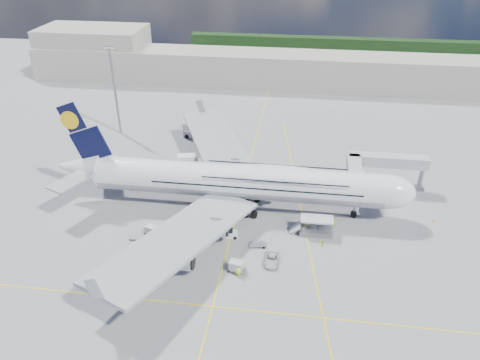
# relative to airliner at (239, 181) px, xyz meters

# --- Properties ---
(ground) EXTENTS (300.00, 300.00, 0.00)m
(ground) POSITION_rel_airliner_xyz_m (-0.26, -10.00, -6.87)
(ground) COLOR gray
(ground) RESTS_ON ground
(taxi_line_main) EXTENTS (0.25, 220.00, 0.01)m
(taxi_line_main) POSITION_rel_airliner_xyz_m (-0.26, -10.00, -6.86)
(taxi_line_main) COLOR yellow
(taxi_line_main) RESTS_ON ground
(taxi_line_cross) EXTENTS (120.00, 0.25, 0.01)m
(taxi_line_cross) POSITION_rel_airliner_xyz_m (-0.26, -30.00, -6.86)
(taxi_line_cross) COLOR yellow
(taxi_line_cross) RESTS_ON ground
(taxi_line_diag) EXTENTS (14.16, 99.06, 0.01)m
(taxi_line_diag) POSITION_rel_airliner_xyz_m (13.74, -0.00, -6.86)
(taxi_line_diag) COLOR yellow
(taxi_line_diag) RESTS_ON ground
(airliner) EXTENTS (77.26, 79.15, 23.71)m
(airliner) POSITION_rel_airliner_xyz_m (0.00, 0.00, 0.00)
(airliner) COLOR white
(airliner) RESTS_ON ground
(jet_bridge) EXTENTS (18.80, 12.10, 8.50)m
(jet_bridge) POSITION_rel_airliner_xyz_m (29.55, 10.94, -0.02)
(jet_bridge) COLOR #B7B7BC
(jet_bridge) RESTS_ON ground
(cargo_loader) EXTENTS (8.53, 3.20, 3.67)m
(cargo_loader) POSITION_rel_airliner_xyz_m (16.56, -7.11, -5.62)
(cargo_loader) COLOR silver
(cargo_loader) RESTS_ON ground
(light_mast) EXTENTS (3.00, 0.70, 25.50)m
(light_mast) POSITION_rel_airliner_xyz_m (-40.26, 35.00, 6.34)
(light_mast) COLOR gray
(light_mast) RESTS_ON ground
(terminal) EXTENTS (180.00, 16.00, 12.00)m
(terminal) POSITION_rel_airliner_xyz_m (-0.26, 85.00, -0.87)
(terminal) COLOR #B2AD9E
(terminal) RESTS_ON ground
(hangar) EXTENTS (40.00, 22.00, 18.00)m
(hangar) POSITION_rel_airliner_xyz_m (-70.26, 90.00, 2.13)
(hangar) COLOR #B2AD9E
(hangar) RESTS_ON ground
(tree_line) EXTENTS (160.00, 6.00, 8.00)m
(tree_line) POSITION_rel_airliner_xyz_m (39.74, 130.00, -2.87)
(tree_line) COLOR #193814
(tree_line) RESTS_ON ground
(dolly_row_a) EXTENTS (3.45, 2.29, 0.47)m
(dolly_row_a) POSITION_rel_airliner_xyz_m (-17.12, -14.12, -6.51)
(dolly_row_a) COLOR gray
(dolly_row_a) RESTS_ON ground
(dolly_row_b) EXTENTS (3.00, 2.01, 0.40)m
(dolly_row_b) POSITION_rel_airliner_xyz_m (-9.07, -15.60, -6.56)
(dolly_row_b) COLOR gray
(dolly_row_b) RESTS_ON ground
(dolly_row_c) EXTENTS (3.29, 2.41, 1.87)m
(dolly_row_c) POSITION_rel_airliner_xyz_m (-16.26, -11.92, -5.86)
(dolly_row_c) COLOR gray
(dolly_row_c) RESTS_ON ground
(dolly_back) EXTENTS (3.21, 1.78, 0.46)m
(dolly_back) POSITION_rel_airliner_xyz_m (-18.58, -13.96, -6.51)
(dolly_back) COLOR gray
(dolly_back) RESTS_ON ground
(dolly_nose_far) EXTENTS (3.44, 2.17, 0.47)m
(dolly_nose_far) POSITION_rel_airliner_xyz_m (5.45, -12.86, -6.50)
(dolly_nose_far) COLOR gray
(dolly_nose_far) RESTS_ON ground
(dolly_nose_near) EXTENTS (3.62, 2.42, 2.10)m
(dolly_nose_near) POSITION_rel_airliner_xyz_m (2.35, -20.65, -5.74)
(dolly_nose_near) COLOR gray
(dolly_nose_near) RESTS_ON ground
(baggage_tug) EXTENTS (3.13, 1.73, 1.87)m
(baggage_tug) POSITION_rel_airliner_xyz_m (-0.31, -10.82, -6.04)
(baggage_tug) COLOR white
(baggage_tug) RESTS_ON ground
(catering_truck_inner) EXTENTS (6.73, 3.58, 3.81)m
(catering_truck_inner) POSITION_rel_airliner_xyz_m (-15.05, 16.24, -5.07)
(catering_truck_inner) COLOR gray
(catering_truck_inner) RESTS_ON ground
(catering_truck_outer) EXTENTS (7.74, 4.06, 4.39)m
(catering_truck_outer) POSITION_rel_airliner_xyz_m (-17.43, 34.82, -4.83)
(catering_truck_outer) COLOR gray
(catering_truck_outer) RESTS_ON ground
(service_van) EXTENTS (2.70, 5.20, 1.40)m
(service_van) POSITION_rel_airliner_xyz_m (8.59, -17.45, -6.17)
(service_van) COLOR silver
(service_van) RESTS_ON ground
(crew_nose) EXTENTS (0.77, 0.68, 1.78)m
(crew_nose) POSITION_rel_airliner_xyz_m (20.56, -4.26, -5.98)
(crew_nose) COLOR #C5E418
(crew_nose) RESTS_ON ground
(crew_loader) EXTENTS (1.01, 1.03, 1.68)m
(crew_loader) POSITION_rel_airliner_xyz_m (17.88, -11.62, -6.03)
(crew_loader) COLOR #DCFF1A
(crew_loader) RESTS_ON ground
(crew_wing) EXTENTS (0.82, 1.27, 2.02)m
(crew_wing) POSITION_rel_airliner_xyz_m (-9.92, -7.88, -5.86)
(crew_wing) COLOR #DCF619
(crew_wing) RESTS_ON ground
(crew_van) EXTENTS (1.09, 1.17, 2.01)m
(crew_van) POSITION_rel_airliner_xyz_m (15.05, -5.79, -5.86)
(crew_van) COLOR #E5F219
(crew_van) RESTS_ON ground
(crew_tug) EXTENTS (1.44, 1.15, 1.96)m
(crew_tug) POSITION_rel_airliner_xyz_m (3.02, -22.22, -5.89)
(crew_tug) COLOR #DDFF1A
(crew_tug) RESTS_ON ground
(cone_nose) EXTENTS (0.48, 0.48, 0.61)m
(cone_nose) POSITION_rel_airliner_xyz_m (41.36, 0.43, -6.57)
(cone_nose) COLOR orange
(cone_nose) RESTS_ON ground
(cone_wing_left_inner) EXTENTS (0.50, 0.50, 0.63)m
(cone_wing_left_inner) POSITION_rel_airliner_xyz_m (-14.18, 18.28, -6.56)
(cone_wing_left_inner) COLOR orange
(cone_wing_left_inner) RESTS_ON ground
(cone_wing_left_outer) EXTENTS (0.41, 0.41, 0.52)m
(cone_wing_left_outer) POSITION_rel_airliner_xyz_m (-19.91, 22.28, -6.62)
(cone_wing_left_outer) COLOR orange
(cone_wing_left_outer) RESTS_ON ground
(cone_wing_right_inner) EXTENTS (0.43, 0.43, 0.55)m
(cone_wing_right_inner) POSITION_rel_airliner_xyz_m (-2.56, -7.15, -6.60)
(cone_wing_right_inner) COLOR orange
(cone_wing_right_inner) RESTS_ON ground
(cone_wing_right_outer) EXTENTS (0.46, 0.46, 0.58)m
(cone_wing_right_outer) POSITION_rel_airliner_xyz_m (-10.69, -25.78, -6.59)
(cone_wing_right_outer) COLOR orange
(cone_wing_right_outer) RESTS_ON ground
(cone_tail) EXTENTS (0.40, 0.40, 0.52)m
(cone_tail) POSITION_rel_airliner_xyz_m (-41.50, -0.53, -6.62)
(cone_tail) COLOR orange
(cone_tail) RESTS_ON ground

